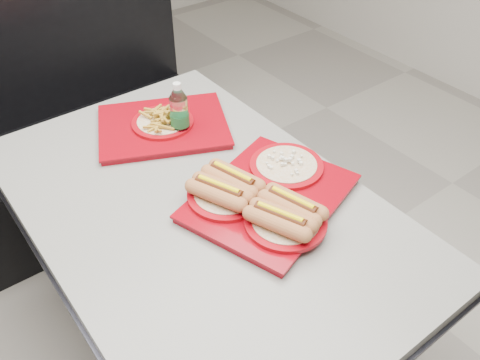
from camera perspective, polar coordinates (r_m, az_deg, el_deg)
ground at (r=2.10m, az=-3.57°, el=-17.71°), size 6.00×6.00×0.00m
diner_table at (r=1.64m, az=-4.39°, el=-6.70°), size 0.92×1.42×0.75m
booth_bench at (r=2.54m, az=-18.10°, el=5.15°), size 1.30×0.57×1.35m
tray_near at (r=1.48m, az=2.86°, el=-1.69°), size 0.57×0.50×0.10m
tray_far at (r=1.82m, az=-8.66°, el=6.28°), size 0.55×0.50×0.09m
water_bottle at (r=1.75m, az=-6.82°, el=7.39°), size 0.07×0.07×0.21m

